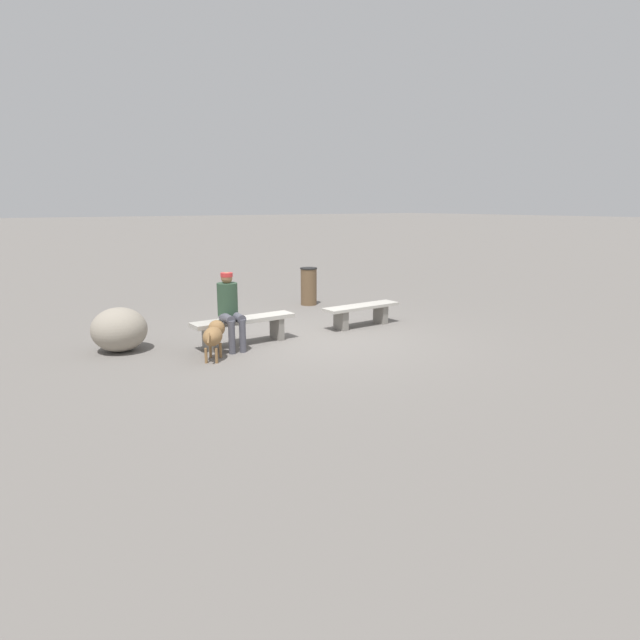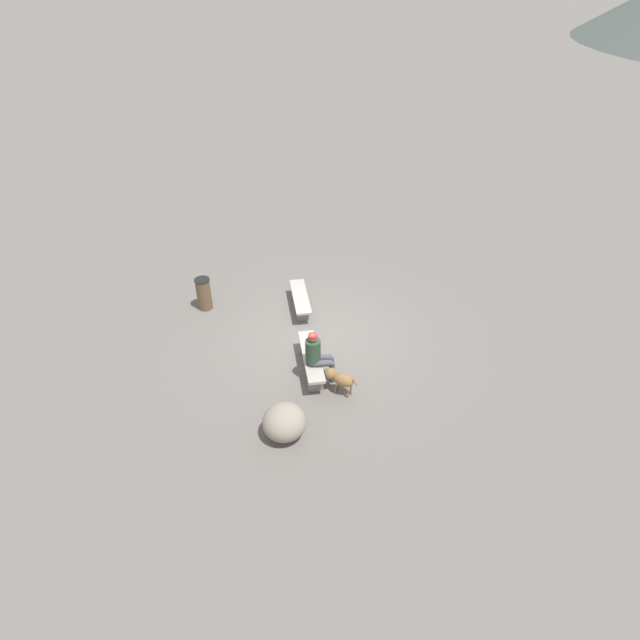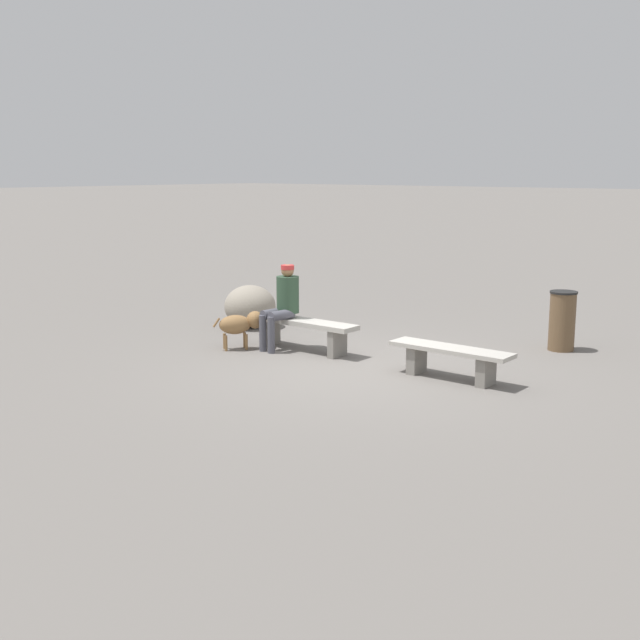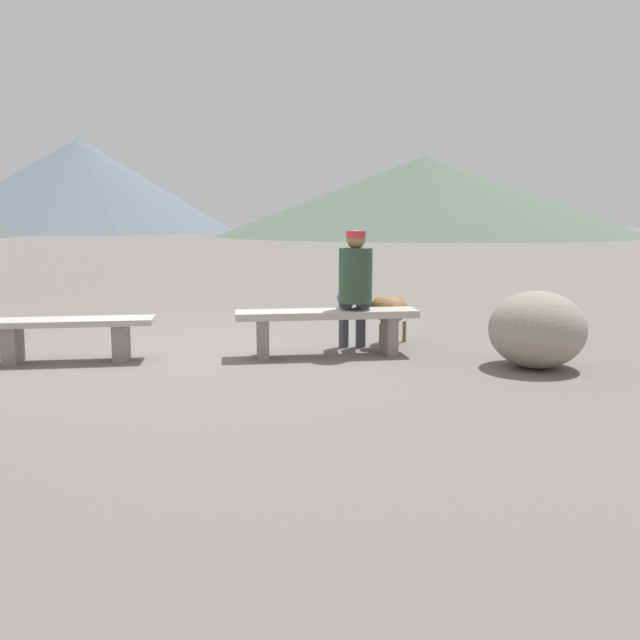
# 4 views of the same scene
# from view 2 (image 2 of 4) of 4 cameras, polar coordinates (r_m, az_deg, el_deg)

# --- Properties ---
(ground) EXTENTS (210.00, 210.00, 0.06)m
(ground) POSITION_cam_2_polar(r_m,az_deg,el_deg) (13.88, 0.11, -1.81)
(ground) COLOR slate
(bench_left) EXTENTS (1.69, 0.42, 0.43)m
(bench_left) POSITION_cam_2_polar(r_m,az_deg,el_deg) (14.70, -2.07, 2.15)
(bench_left) COLOR gray
(bench_left) RESTS_ON ground
(bench_right) EXTENTS (1.87, 0.41, 0.48)m
(bench_right) POSITION_cam_2_polar(r_m,az_deg,el_deg) (12.60, -0.92, -4.12)
(bench_right) COLOR gray
(bench_right) RESTS_ON ground
(seated_person) EXTENTS (0.39, 0.66, 1.30)m
(seated_person) POSITION_cam_2_polar(r_m,az_deg,el_deg) (12.12, -0.32, -3.56)
(seated_person) COLOR #2D4733
(seated_person) RESTS_ON ground
(dog) EXTENTS (0.58, 0.68, 0.58)m
(dog) POSITION_cam_2_polar(r_m,az_deg,el_deg) (12.04, 2.05, -6.11)
(dog) COLOR olive
(dog) RESTS_ON ground
(trash_bin) EXTENTS (0.41, 0.41, 0.91)m
(trash_bin) POSITION_cam_2_polar(r_m,az_deg,el_deg) (14.99, -12.07, 2.71)
(trash_bin) COLOR brown
(trash_bin) RESTS_ON ground
(boulder) EXTENTS (1.15, 1.14, 0.74)m
(boulder) POSITION_cam_2_polar(r_m,az_deg,el_deg) (11.15, -3.77, -10.63)
(boulder) COLOR gray
(boulder) RESTS_ON ground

